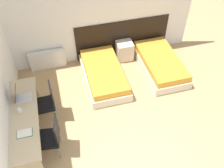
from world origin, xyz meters
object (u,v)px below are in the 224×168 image
object	(u,v)px
bed_near_window	(104,74)
laptop	(21,96)
bed_near_door	(160,64)
nightstand	(124,51)
chair_near_notebook	(51,136)
chair_near_laptop	(47,101)

from	to	relation	value
bed_near_window	laptop	xyz separation A→B (m)	(-1.94, -0.83, 0.62)
bed_near_window	bed_near_door	size ratio (longest dim) A/B	1.00
nightstand	chair_near_notebook	world-z (taller)	chair_near_notebook
laptop	chair_near_laptop	bearing A→B (deg)	0.16
nightstand	chair_near_laptop	size ratio (longest dim) A/B	0.55
bed_near_window	chair_near_notebook	bearing A→B (deg)	-130.40
nightstand	chair_near_laptop	bearing A→B (deg)	-145.48
bed_near_window	laptop	distance (m)	2.20
chair_near_laptop	chair_near_notebook	world-z (taller)	same
laptop	nightstand	bearing A→B (deg)	30.13
bed_near_window	nightstand	world-z (taller)	nightstand
chair_near_laptop	nightstand	bearing A→B (deg)	32.92
nightstand	chair_near_notebook	size ratio (longest dim) A/B	0.55
bed_near_door	chair_near_laptop	world-z (taller)	chair_near_laptop
bed_near_door	chair_near_notebook	bearing A→B (deg)	-150.42
bed_near_door	laptop	world-z (taller)	laptop
nightstand	bed_near_window	bearing A→B (deg)	-137.41
chair_near_notebook	laptop	world-z (taller)	laptop
chair_near_laptop	chair_near_notebook	distance (m)	0.90
nightstand	laptop	world-z (taller)	laptop
bed_near_door	nightstand	distance (m)	1.07
chair_near_notebook	bed_near_window	bearing A→B (deg)	57.63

